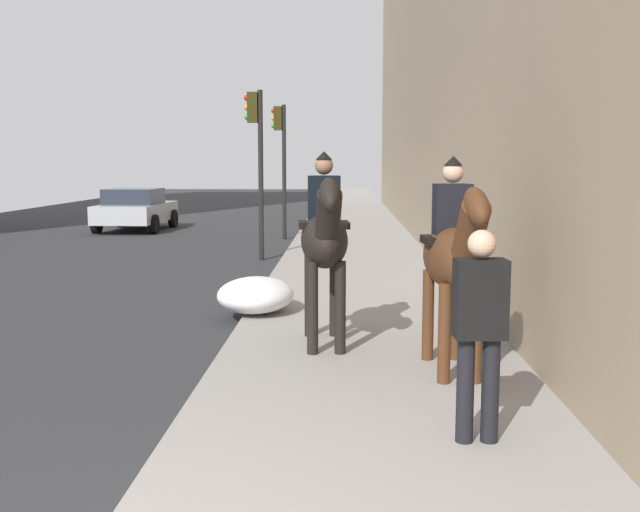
{
  "coord_description": "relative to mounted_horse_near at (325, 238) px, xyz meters",
  "views": [
    {
      "loc": [
        -3.38,
        -1.47,
        2.34
      ],
      "look_at": [
        4.0,
        -1.22,
        1.4
      ],
      "focal_mm": 41.64,
      "sensor_mm": 36.0,
      "label": 1
    }
  ],
  "objects": [
    {
      "name": "mounted_horse_near",
      "position": [
        0.0,
        0.0,
        0.0
      ],
      "size": [
        2.15,
        0.69,
        2.34
      ],
      "rotation": [
        0.0,
        0.0,
        3.23
      ],
      "color": "black",
      "rests_on": "sidewalk_slab"
    },
    {
      "name": "mounted_horse_far",
      "position": [
        -1.1,
        -1.38,
        -0.06
      ],
      "size": [
        2.15,
        0.66,
        2.28
      ],
      "rotation": [
        0.0,
        0.0,
        3.21
      ],
      "color": "#4C2B16",
      "rests_on": "sidewalk_slab"
    },
    {
      "name": "pedestrian_greeting",
      "position": [
        -3.06,
        -1.3,
        -0.34
      ],
      "size": [
        0.28,
        0.41,
        1.7
      ],
      "rotation": [
        0.0,
        0.0,
        0.05
      ],
      "color": "black",
      "rests_on": "sidewalk_slab"
    },
    {
      "name": "car_near_lane",
      "position": [
        16.25,
        6.9,
        -0.7
      ],
      "size": [
        3.97,
        2.21,
        1.44
      ],
      "rotation": [
        0.0,
        0.0,
        -0.03
      ],
      "color": "#B7BABF",
      "rests_on": "ground"
    },
    {
      "name": "traffic_light_near_curb",
      "position": [
        8.73,
        1.83,
        1.23
      ],
      "size": [
        0.2,
        0.44,
        4.0
      ],
      "color": "black",
      "rests_on": "ground"
    },
    {
      "name": "traffic_light_far_curb",
      "position": [
        13.56,
        1.67,
        1.25
      ],
      "size": [
        0.2,
        0.44,
        4.02
      ],
      "color": "black",
      "rests_on": "ground"
    },
    {
      "name": "snow_pile_far",
      "position": [
        2.03,
        1.08,
        -1.06
      ],
      "size": [
        1.48,
        1.14,
        0.51
      ],
      "primitive_type": "ellipsoid",
      "color": "white",
      "rests_on": "sidewalk_slab"
    }
  ]
}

